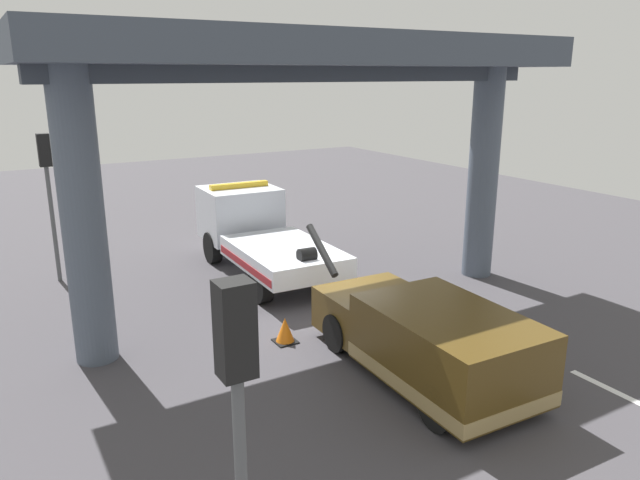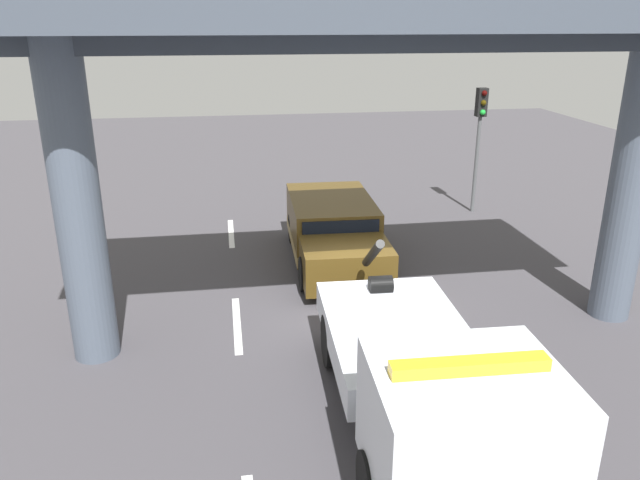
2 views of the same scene
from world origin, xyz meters
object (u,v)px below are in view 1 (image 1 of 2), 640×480
Objects in this scene: towed_van_green at (428,341)px; traffic_cone_orange at (285,331)px; tow_truck_white at (257,231)px; traffic_light_far at (47,175)px; traffic_light_near at (237,396)px.

towed_van_green is 9.09× the size of traffic_cone_orange.
tow_truck_white is at bearing -18.32° from traffic_cone_orange.
tow_truck_white is at bearing -0.19° from towed_van_green.
tow_truck_white is 1.72× the size of traffic_light_far.
tow_truck_white reaches higher than towed_van_green.
tow_truck_white is 1.38× the size of towed_van_green.
traffic_cone_orange is (6.46, -3.77, -2.73)m from traffic_light_near.
tow_truck_white is 8.01m from towed_van_green.
towed_van_green is at bearing 179.81° from tow_truck_white.
traffic_light_near is 7.10× the size of traffic_cone_orange.
traffic_cone_orange is at bearing 161.68° from tow_truck_white.
traffic_light_near is 13.50m from traffic_light_far.
traffic_light_far is (1.90, 5.47, 1.90)m from tow_truck_white.
traffic_light_near is 7.96m from traffic_cone_orange.
tow_truck_white is 12.96m from traffic_light_near.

